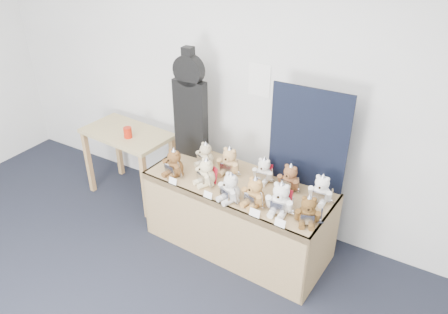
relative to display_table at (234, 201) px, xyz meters
The scene contains 21 objects.
room_shell 1.08m from the display_table, 99.23° to the left, with size 6.00×6.00×6.00m.
display_table is the anchor object (origin of this frame).
side_table 1.40m from the display_table, behind, with size 0.95×0.58×0.76m.
guitar_case 0.95m from the display_table, 155.83° to the left, with size 0.32×0.11×1.05m.
navy_board 0.84m from the display_table, 35.28° to the left, with size 0.66×0.02×0.88m, color black.
red_cup 1.32m from the display_table, behind, with size 0.08×0.08×0.11m, color #AF1E0B.
teddy_front_far_left 0.62m from the display_table, 169.82° to the right, with size 0.23×0.20×0.28m.
teddy_front_left 0.36m from the display_table, 161.30° to the right, with size 0.22×0.22×0.27m.
teddy_front_centre 0.32m from the display_table, 71.44° to the right, with size 0.23×0.22×0.28m.
teddy_front_right 0.39m from the display_table, 28.21° to the right, with size 0.23×0.21×0.28m.
teddy_front_far_right 0.56m from the display_table, 14.47° to the right, with size 0.25×0.21×0.30m.
teddy_front_end 0.76m from the display_table, 11.04° to the right, with size 0.22×0.21×0.27m.
teddy_back_left 0.51m from the display_table, 156.73° to the left, with size 0.21×0.20×0.26m.
teddy_back_centre_left 0.35m from the display_table, 132.10° to the left, with size 0.24×0.19×0.29m.
teddy_back_centre_right 0.37m from the display_table, 51.92° to the left, with size 0.21×0.17×0.25m.
teddy_back_right 0.53m from the display_table, 26.02° to the left, with size 0.22×0.19×0.27m.
teddy_back_end 0.76m from the display_table, 14.24° to the left, with size 0.22×0.18×0.27m.
entry_card_a 0.56m from the display_table, 154.03° to the right, with size 0.08×0.00×0.06m, color white.
entry_card_b 0.33m from the display_table, 113.20° to the right, with size 0.08×0.00×0.06m, color white.
entry_card_c 0.47m from the display_table, 39.58° to the right, with size 0.09×0.00×0.06m, color white.
entry_card_d 0.65m from the display_table, 27.48° to the right, with size 0.09×0.00×0.06m, color white.
Camera 1 is at (1.73, -0.80, 2.78)m, focal length 35.00 mm.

